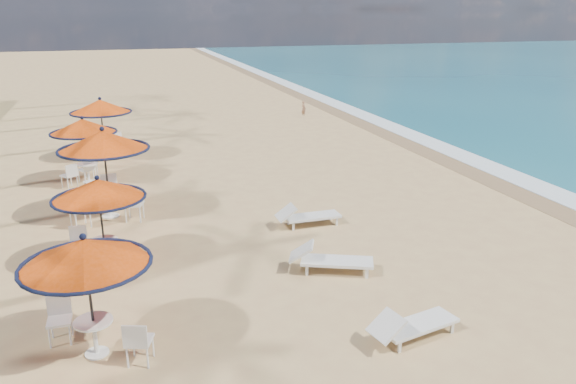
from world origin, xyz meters
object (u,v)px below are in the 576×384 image
station_4 (102,113)px  lounger_near (411,325)px  station_1 (98,201)px  lounger_far (306,216)px  station_0 (87,263)px  station_2 (104,152)px  station_3 (83,134)px  lounger_mid (328,259)px

station_4 → lounger_near: (5.26, -15.42, -1.53)m
station_1 → lounger_far: (5.38, 1.02, -1.32)m
station_0 → station_1: 3.68m
station_2 → station_3: 3.89m
station_4 → station_3: bearing=-100.8°
station_0 → lounger_mid: 5.55m
station_0 → station_4: 14.19m
station_0 → station_2: station_2 is taller
station_0 → lounger_far: 7.38m
station_0 → lounger_mid: (5.05, 1.81, -1.42)m
station_3 → lounger_near: 13.56m
station_3 → station_2: bearing=-79.4°
station_1 → station_4: station_4 is taller
station_4 → lounger_far: (5.30, -9.49, -1.52)m
station_2 → station_4: size_ratio=1.07×
station_1 → station_2: station_2 is taller
station_0 → station_4: station_4 is taller
lounger_near → lounger_far: (0.03, 5.93, 0.00)m
station_3 → station_4: size_ratio=0.93×
lounger_near → lounger_far: bearing=77.7°
station_2 → lounger_near: (5.18, -8.31, -1.65)m
station_2 → station_1: bearing=-92.8°
station_1 → station_2: size_ratio=0.83×
station_3 → station_4: (0.63, 3.29, 0.12)m
station_0 → lounger_far: bearing=40.4°
lounger_mid → lounger_far: lounger_mid is taller
station_0 → lounger_near: station_0 is taller
lounger_mid → station_1: bearing=-177.2°
station_1 → station_4: bearing=89.6°
station_0 → station_3: 10.91m
station_1 → lounger_near: station_1 is taller
station_0 → station_4: bearing=89.1°
station_1 → station_3: (-0.55, 7.22, 0.09)m
station_1 → lounger_mid: 5.42m
station_0 → station_2: 7.09m
station_2 → lounger_near: bearing=-58.1°
lounger_far → station_3: bearing=133.5°
station_2 → station_0: bearing=-92.4°
station_0 → station_2: (0.30, 7.08, 0.21)m
station_2 → lounger_far: (5.21, -2.39, -1.64)m
station_3 → lounger_near: station_3 is taller
station_1 → lounger_far: station_1 is taller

